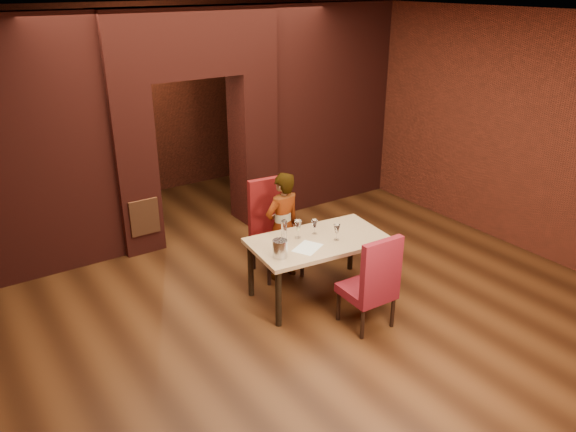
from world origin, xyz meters
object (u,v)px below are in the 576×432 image
Objects in this scene: dining_table at (318,267)px; potted_plant at (335,240)px; wine_bucket at (280,249)px; wine_glass_c at (337,232)px; chair_far at (277,230)px; wine_glass_a at (298,229)px; chair_near at (367,280)px; water_bottle at (284,231)px; wine_glass_b at (315,227)px; person_seated at (283,227)px.

potted_plant is at bearing 46.75° from dining_table.
wine_glass_c is at bearing -0.78° from wine_bucket.
dining_table is at bearing -139.70° from potted_plant.
chair_far is 6.14× the size of wine_bucket.
wine_glass_a is at bearing 33.14° from wine_bucket.
chair_far is at bearing -81.91° from chair_near.
water_bottle is at bearing 49.27° from wine_bucket.
wine_glass_b is (0.22, -0.02, -0.02)m from wine_glass_a.
dining_table is 1.13× the size of person_seated.
potted_plant is (0.80, 0.57, -0.62)m from wine_glass_b.
water_bottle reaches higher than wine_glass_b.
wine_glass_a is 1.32m from potted_plant.
person_seated is 0.50m from wine_glass_b.
water_bottle is at bearing 164.22° from dining_table.
wine_bucket is at bearing -42.04° from chair_near.
chair_far is (-0.10, 0.73, 0.24)m from dining_table.
potted_plant is at bearing 5.36° from chair_far.
chair_far reaches higher than wine_glass_c.
wine_glass_b is at bearing -1.55° from water_bottle.
water_bottle is (-0.38, 0.16, 0.51)m from dining_table.
wine_glass_b is 0.43m from water_bottle.
wine_bucket is at bearing -162.47° from dining_table.
potted_plant is (1.46, 0.84, -0.63)m from wine_bucket.
water_bottle is 1.50m from potted_plant.
dining_table is at bearing -43.07° from wine_glass_a.
potted_plant is (0.94, -0.02, -0.40)m from chair_far.
chair_near is at bearing -64.51° from water_bottle.
water_bottle is at bearing -62.54° from chair_near.
dining_table is 8.03× the size of wine_glass_c.
person_seated is at bearing -173.49° from potted_plant.
wine_glass_c is 0.61m from water_bottle.
water_bottle is at bearing -155.40° from potted_plant.
water_bottle is (0.24, 0.28, 0.04)m from wine_bucket.
chair_near is 5.59× the size of wine_glass_c.
water_bottle is at bearing -109.61° from chair_far.
potted_plant is (1.22, 0.56, -0.67)m from water_bottle.
chair_far reaches higher than water_bottle.
wine_glass_a is at bearing 143.38° from dining_table.
wine_glass_c is 0.78m from wine_bucket.
wine_glass_b is at bearing -70.10° from chair_far.
person_seated is 7.13× the size of wine_glass_c.
dining_table is at bearing 140.50° from wine_glass_c.
chair_near is 6.03× the size of wine_glass_b.
water_bottle is (-0.45, 0.94, 0.33)m from chair_near.
wine_glass_a is 0.22m from wine_glass_b.
wine_glass_b is 0.43× the size of potted_plant.
chair_far is at bearing 58.59° from wine_bucket.
wine_bucket reaches higher than wine_glass_b.
wine_bucket is at bearing -146.86° from wine_glass_a.
chair_near is at bearing -78.63° from dining_table.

